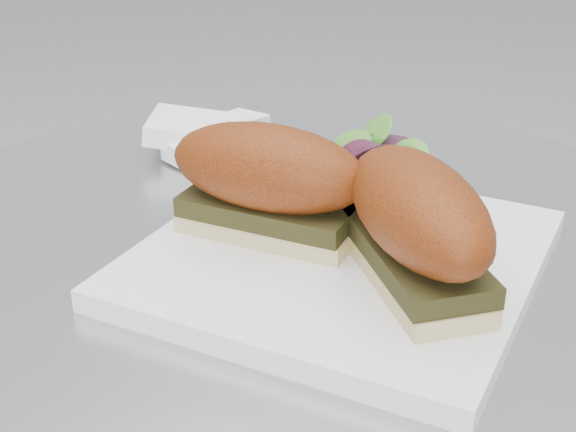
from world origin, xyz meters
name	(u,v)px	position (x,y,z in m)	size (l,w,h in m)	color
plate	(340,258)	(0.03, 0.01, 0.74)	(0.26, 0.26, 0.02)	white
sandwich_left	(268,179)	(-0.02, 0.00, 0.79)	(0.16, 0.10, 0.08)	#CBBA7E
sandwich_right	(417,221)	(0.10, 0.00, 0.79)	(0.16, 0.15, 0.08)	#CBBA7E
salad	(350,165)	(-0.01, 0.09, 0.77)	(0.11, 0.11, 0.05)	#659A32
napkin	(207,146)	(-0.18, 0.11, 0.74)	(0.12, 0.12, 0.02)	white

